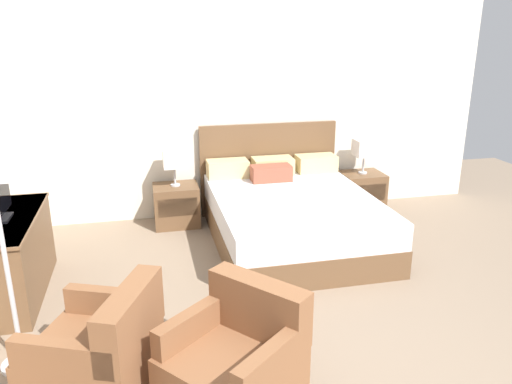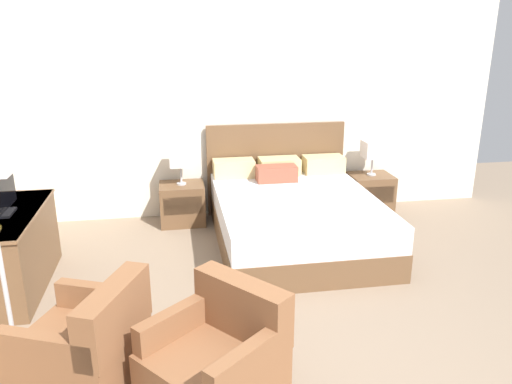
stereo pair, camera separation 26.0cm
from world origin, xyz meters
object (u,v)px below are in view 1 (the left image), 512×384
table_lamp_right (364,148)px  dresser (6,256)px  nightstand_right (361,191)px  armchair_companion (236,366)px  table_lamp_left (174,159)px  bed (291,214)px  armchair_by_window (100,356)px  nightstand_left (176,205)px

table_lamp_right → dresser: size_ratio=0.33×
nightstand_right → armchair_companion: (-2.22, -3.11, 0.04)m
armchair_companion → nightstand_right: bearing=54.4°
table_lamp_left → dresser: 2.09m
bed → armchair_companion: bed is taller
table_lamp_left → armchair_by_window: 2.96m
bed → nightstand_right: (1.17, 0.75, -0.06)m
nightstand_left → dresser: bearing=-138.6°
nightstand_left → table_lamp_left: size_ratio=1.20×
nightstand_right → nightstand_left: bearing=180.0°
armchair_by_window → armchair_companion: 0.85m
table_lamp_left → armchair_companion: size_ratio=0.45×
nightstand_right → armchair_companion: 3.82m
bed → armchair_by_window: size_ratio=2.35×
bed → armchair_by_window: bearing=-131.8°
nightstand_right → table_lamp_right: (0.00, 0.00, 0.56)m
dresser → armchair_by_window: armchair_by_window is taller
bed → armchair_by_window: (-1.86, -2.08, -0.02)m
bed → table_lamp_left: size_ratio=4.90×
dresser → table_lamp_left: bearing=41.4°
nightstand_left → armchair_companion: 3.11m
bed → nightstand_right: size_ratio=4.09×
bed → nightstand_left: 1.39m
nightstand_right → table_lamp_right: table_lamp_right is taller
nightstand_left → dresser: size_ratio=0.39×
nightstand_left → table_lamp_left: (0.00, 0.00, 0.56)m
table_lamp_left → armchair_by_window: bearing=-103.6°
nightstand_left → armchair_by_window: size_ratio=0.57×
nightstand_left → dresser: 2.05m
table_lamp_right → armchair_companion: 3.86m
bed → armchair_companion: size_ratio=2.19×
armchair_by_window → dresser: bearing=119.9°
table_lamp_right → armchair_companion: bearing=-125.6°
nightstand_right → armchair_by_window: (-3.03, -2.83, 0.04)m
nightstand_left → nightstand_right: size_ratio=1.00×
dresser → armchair_by_window: bearing=-60.1°
dresser → armchair_companion: armchair_companion is taller
dresser → armchair_companion: 2.41m
table_lamp_right → armchair_by_window: (-3.03, -2.83, -0.52)m
nightstand_right → armchair_companion: size_ratio=0.54×
bed → armchair_companion: bearing=-114.0°
nightstand_left → armchair_companion: armchair_companion is taller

